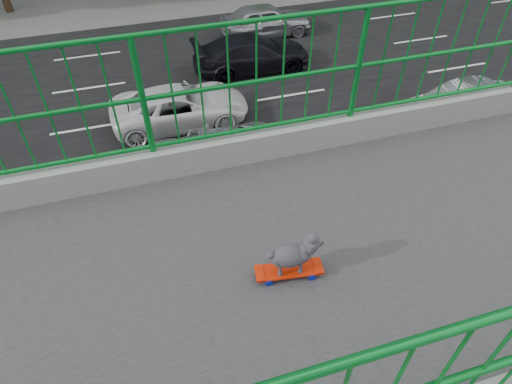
{
  "coord_description": "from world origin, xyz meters",
  "views": [
    {
      "loc": [
        1.97,
        1.98,
        9.87
      ],
      "look_at": [
        -0.97,
        2.87,
        6.92
      ],
      "focal_mm": 31.16,
      "sensor_mm": 36.0,
      "label": 1
    }
  ],
  "objects_px": {
    "poodle": "(293,254)",
    "car_5": "(258,221)",
    "car_0": "(352,199)",
    "car_1": "(461,108)",
    "car_3": "(252,54)",
    "car_4": "(266,20)",
    "car_2": "(180,106)",
    "car_6": "(208,157)",
    "skateboard": "(289,271)"
  },
  "relations": [
    {
      "from": "poodle",
      "to": "car_5",
      "type": "distance_m",
      "value": 9.07
    },
    {
      "from": "car_0",
      "to": "car_1",
      "type": "bearing_deg",
      "value": 118.32
    },
    {
      "from": "car_3",
      "to": "car_4",
      "type": "bearing_deg",
      "value": -27.42
    },
    {
      "from": "poodle",
      "to": "car_4",
      "type": "distance_m",
      "value": 20.82
    },
    {
      "from": "car_5",
      "to": "car_3",
      "type": "bearing_deg",
      "value": 164.57
    },
    {
      "from": "poodle",
      "to": "car_3",
      "type": "bearing_deg",
      "value": 172.86
    },
    {
      "from": "car_2",
      "to": "car_3",
      "type": "xyz_separation_m",
      "value": [
        -3.2,
        3.73,
        0.04
      ]
    },
    {
      "from": "poodle",
      "to": "car_3",
      "type": "distance_m",
      "value": 17.5
    },
    {
      "from": "poodle",
      "to": "car_6",
      "type": "height_order",
      "value": "poodle"
    },
    {
      "from": "skateboard",
      "to": "car_6",
      "type": "height_order",
      "value": "skateboard"
    },
    {
      "from": "car_4",
      "to": "car_6",
      "type": "distance_m",
      "value": 10.83
    },
    {
      "from": "skateboard",
      "to": "car_3",
      "type": "distance_m",
      "value": 17.43
    },
    {
      "from": "car_6",
      "to": "car_1",
      "type": "bearing_deg",
      "value": 90.0
    },
    {
      "from": "skateboard",
      "to": "car_4",
      "type": "distance_m",
      "value": 20.76
    },
    {
      "from": "car_3",
      "to": "car_6",
      "type": "bearing_deg",
      "value": 152.32
    },
    {
      "from": "car_3",
      "to": "car_4",
      "type": "height_order",
      "value": "car_4"
    },
    {
      "from": "car_5",
      "to": "skateboard",
      "type": "bearing_deg",
      "value": -14.9
    },
    {
      "from": "car_1",
      "to": "car_2",
      "type": "distance_m",
      "value": 10.4
    },
    {
      "from": "car_0",
      "to": "car_6",
      "type": "height_order",
      "value": "car_0"
    },
    {
      "from": "skateboard",
      "to": "poodle",
      "type": "xyz_separation_m",
      "value": [
        0.0,
        0.02,
        0.21
      ]
    },
    {
      "from": "skateboard",
      "to": "car_5",
      "type": "relative_size",
      "value": 0.12
    },
    {
      "from": "car_4",
      "to": "car_5",
      "type": "bearing_deg",
      "value": 161.39
    },
    {
      "from": "car_1",
      "to": "car_2",
      "type": "height_order",
      "value": "car_1"
    },
    {
      "from": "car_2",
      "to": "car_0",
      "type": "bearing_deg",
      "value": -148.28
    },
    {
      "from": "poodle",
      "to": "car_2",
      "type": "height_order",
      "value": "poodle"
    },
    {
      "from": "car_5",
      "to": "car_6",
      "type": "distance_m",
      "value": 3.28
    },
    {
      "from": "poodle",
      "to": "car_4",
      "type": "height_order",
      "value": "poodle"
    },
    {
      "from": "car_1",
      "to": "car_5",
      "type": "height_order",
      "value": "car_1"
    },
    {
      "from": "car_6",
      "to": "car_5",
      "type": "bearing_deg",
      "value": 12.46
    },
    {
      "from": "car_5",
      "to": "car_6",
      "type": "height_order",
      "value": "car_5"
    },
    {
      "from": "car_6",
      "to": "car_4",
      "type": "bearing_deg",
      "value": 152.41
    },
    {
      "from": "car_6",
      "to": "car_0",
      "type": "bearing_deg",
      "value": 48.2
    },
    {
      "from": "car_3",
      "to": "car_6",
      "type": "xyz_separation_m",
      "value": [
        6.4,
        -3.36,
        -0.05
      ]
    },
    {
      "from": "poodle",
      "to": "car_2",
      "type": "distance_m",
      "value": 14.11
    },
    {
      "from": "car_3",
      "to": "car_4",
      "type": "relative_size",
      "value": 1.14
    },
    {
      "from": "car_5",
      "to": "car_6",
      "type": "relative_size",
      "value": 0.87
    },
    {
      "from": "car_0",
      "to": "car_2",
      "type": "relative_size",
      "value": 0.88
    },
    {
      "from": "poodle",
      "to": "car_0",
      "type": "relative_size",
      "value": 0.09
    },
    {
      "from": "skateboard",
      "to": "car_1",
      "type": "height_order",
      "value": "skateboard"
    },
    {
      "from": "poodle",
      "to": "car_5",
      "type": "height_order",
      "value": "poodle"
    },
    {
      "from": "skateboard",
      "to": "poodle",
      "type": "relative_size",
      "value": 1.27
    },
    {
      "from": "car_0",
      "to": "skateboard",
      "type": "bearing_deg",
      "value": -36.45
    },
    {
      "from": "car_0",
      "to": "car_5",
      "type": "relative_size",
      "value": 1.02
    },
    {
      "from": "car_4",
      "to": "skateboard",
      "type": "bearing_deg",
      "value": 162.57
    },
    {
      "from": "car_5",
      "to": "poodle",
      "type": "bearing_deg",
      "value": -14.7
    },
    {
      "from": "poodle",
      "to": "car_4",
      "type": "xyz_separation_m",
      "value": [
        -18.88,
        5.9,
        -6.49
      ]
    },
    {
      "from": "car_4",
      "to": "car_5",
      "type": "relative_size",
      "value": 1.03
    },
    {
      "from": "car_0",
      "to": "car_5",
      "type": "distance_m",
      "value": 2.87
    },
    {
      "from": "skateboard",
      "to": "car_2",
      "type": "relative_size",
      "value": 0.11
    },
    {
      "from": "skateboard",
      "to": "car_2",
      "type": "height_order",
      "value": "skateboard"
    }
  ]
}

